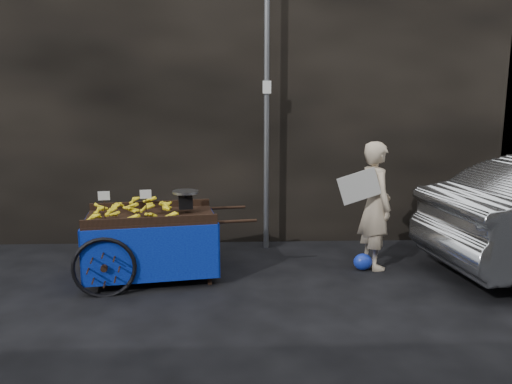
{
  "coord_description": "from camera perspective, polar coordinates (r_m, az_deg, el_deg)",
  "views": [
    {
      "loc": [
        -0.13,
        -6.03,
        2.25
      ],
      "look_at": [
        0.11,
        0.5,
        1.01
      ],
      "focal_mm": 35.0,
      "sensor_mm": 36.0,
      "label": 1
    }
  ],
  "objects": [
    {
      "name": "vendor",
      "position": [
        6.79,
        13.45,
        -1.48
      ],
      "size": [
        0.83,
        0.69,
        1.7
      ],
      "rotation": [
        0.0,
        0.0,
        1.77
      ],
      "color": "#C2AD90",
      "rests_on": "ground"
    },
    {
      "name": "plastic_bag",
      "position": [
        6.82,
        12.12,
        -7.81
      ],
      "size": [
        0.25,
        0.2,
        0.22
      ],
      "primitive_type": "ellipsoid",
      "color": "#172EAE",
      "rests_on": "ground"
    },
    {
      "name": "banana_cart",
      "position": [
        6.37,
        -12.37,
        -3.37
      ],
      "size": [
        2.29,
        1.32,
        1.18
      ],
      "rotation": [
        0.0,
        0.0,
        0.16
      ],
      "color": "black",
      "rests_on": "ground"
    },
    {
      "name": "street_pole",
      "position": [
        7.34,
        1.22,
        8.82
      ],
      "size": [
        0.12,
        0.1,
        4.0
      ],
      "color": "slate",
      "rests_on": "ground"
    },
    {
      "name": "ground",
      "position": [
        6.43,
        -0.86,
        -9.75
      ],
      "size": [
        80.0,
        80.0,
        0.0
      ],
      "primitive_type": "plane",
      "color": "black",
      "rests_on": "ground"
    },
    {
      "name": "building_wall",
      "position": [
        8.65,
        1.34,
        12.37
      ],
      "size": [
        13.5,
        2.0,
        5.0
      ],
      "color": "black",
      "rests_on": "ground"
    }
  ]
}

